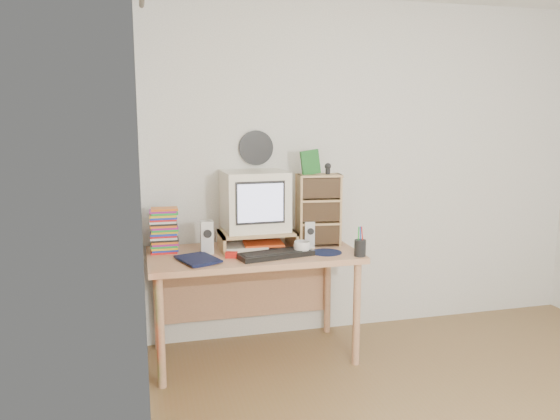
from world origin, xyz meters
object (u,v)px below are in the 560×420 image
desk (252,269)px  crt_monitor (255,201)px  dvd_stack (164,234)px  diary (182,260)px  mug (302,248)px  cd_rack (319,210)px  keyboard (276,254)px

desk → crt_monitor: size_ratio=3.24×
dvd_stack → diary: (0.09, -0.32, -0.10)m
dvd_stack → mug: (0.88, -0.29, -0.08)m
crt_monitor → diary: size_ratio=1.68×
cd_rack → diary: 1.04m
dvd_stack → crt_monitor: bearing=1.8°
dvd_stack → mug: 0.93m
cd_rack → diary: (-0.98, -0.26, -0.23)m
desk → cd_rack: cd_rack is taller
dvd_stack → cd_rack: (1.07, -0.06, 0.13)m
crt_monitor → mug: crt_monitor is taller
cd_rack → diary: size_ratio=1.97×
desk → cd_rack: bearing=2.1°
keyboard → diary: 0.60m
keyboard → mug: 0.19m
desk → keyboard: 0.30m
dvd_stack → cd_rack: size_ratio=0.49×
diary → crt_monitor: bearing=12.9°
keyboard → dvd_stack: 0.77m
dvd_stack → mug: bearing=-17.1°
cd_rack → mug: size_ratio=4.45×
desk → crt_monitor: crt_monitor is taller
desk → cd_rack: 0.63m
keyboard → dvd_stack: bearing=145.1°
desk → dvd_stack: (-0.58, 0.08, 0.26)m
keyboard → diary: size_ratio=1.93×
dvd_stack → diary: size_ratio=0.96×
desk → mug: size_ratio=12.31×
dvd_stack → mug: size_ratio=2.18×
desk → dvd_stack: size_ratio=5.65×
desk → keyboard: keyboard is taller
keyboard → cd_rack: bearing=21.8°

